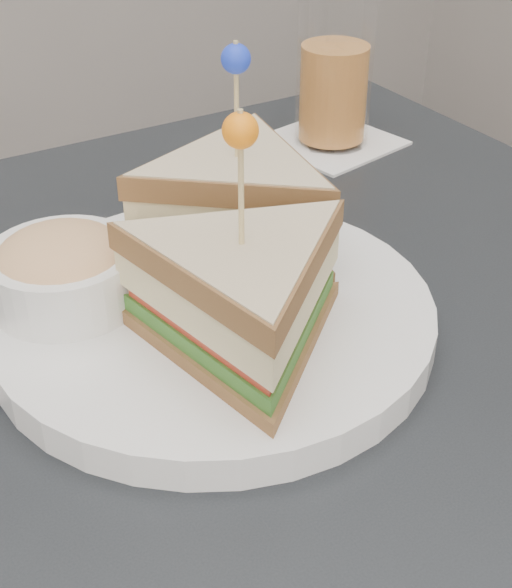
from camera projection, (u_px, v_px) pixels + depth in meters
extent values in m
cube|color=black|center=(251.00, 391.00, 0.52)|extent=(0.80, 0.80, 0.03)
cylinder|color=black|center=(340.00, 373.00, 1.13)|extent=(0.04, 0.04, 0.72)
cylinder|color=white|center=(214.00, 319.00, 0.54)|extent=(0.34, 0.34, 0.02)
cylinder|color=white|center=(213.00, 305.00, 0.54)|extent=(0.34, 0.34, 0.01)
cylinder|color=#E1C781|center=(241.00, 191.00, 0.44)|extent=(0.00, 0.00, 0.09)
sphere|color=orange|center=(240.00, 130.00, 0.42)|extent=(0.02, 0.02, 0.02)
cylinder|color=#E1C781|center=(237.00, 111.00, 0.54)|extent=(0.00, 0.00, 0.09)
sphere|color=blue|center=(236.00, 59.00, 0.52)|extent=(0.02, 0.02, 0.02)
cylinder|color=white|center=(65.00, 279.00, 0.53)|extent=(0.11, 0.11, 0.04)
ellipsoid|color=#E0B772|center=(62.00, 259.00, 0.52)|extent=(0.10, 0.10, 0.04)
cube|color=white|center=(67.00, 316.00, 0.55)|extent=(0.11, 0.09, 0.00)
cylinder|color=white|center=(112.00, 272.00, 0.60)|extent=(0.03, 0.03, 0.00)
cube|color=white|center=(331.00, 142.00, 0.81)|extent=(0.13, 0.13, 0.00)
cylinder|color=#D5853C|center=(333.00, 92.00, 0.78)|extent=(0.08, 0.08, 0.09)
cylinder|color=white|center=(334.00, 69.00, 0.77)|extent=(0.09, 0.09, 0.14)
cube|color=white|center=(337.00, 45.00, 0.77)|extent=(0.02, 0.02, 0.02)
cube|color=white|center=(331.00, 57.00, 0.75)|extent=(0.02, 0.02, 0.02)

